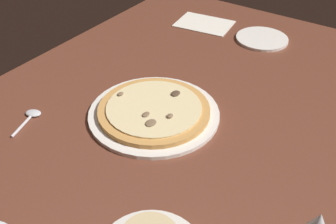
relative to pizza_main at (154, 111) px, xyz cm
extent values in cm
cube|color=brown|center=(0.61, 8.67, -3.16)|extent=(150.00, 110.00, 4.00)
cylinder|color=silver|center=(0.00, 0.00, -0.66)|extent=(31.97, 31.97, 1.00)
cylinder|color=#C68C47|center=(0.00, 0.00, 0.44)|extent=(27.32, 27.32, 1.20)
cylinder|color=beige|center=(0.00, 0.00, 1.24)|extent=(23.18, 23.18, 0.40)
ellipsoid|color=brown|center=(1.19, 5.48, 1.76)|extent=(1.74, 1.38, 0.65)
ellipsoid|color=#4C3828|center=(-7.39, 1.40, 1.70)|extent=(2.66, 2.12, 0.52)
ellipsoid|color=brown|center=(5.66, 3.26, 1.64)|extent=(2.91, 2.36, 0.40)
ellipsoid|color=brown|center=(3.76, 0.41, 1.65)|extent=(2.16, 1.53, 0.42)
ellipsoid|color=brown|center=(0.37, -9.91, 1.70)|extent=(1.77, 1.38, 0.52)
cylinder|color=silver|center=(-52.27, 5.38, -0.71)|extent=(16.72, 16.72, 0.90)
cube|color=silver|center=(-52.22, -16.18, -1.01)|extent=(15.83, 20.25, 0.30)
ellipsoid|color=silver|center=(16.50, -24.57, -0.66)|extent=(3.89, 4.67, 1.00)
cylinder|color=silver|center=(20.87, -23.15, -0.81)|extent=(8.96, 3.49, 0.70)
camera|label=1|loc=(62.97, 47.02, 58.89)|focal=43.17mm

